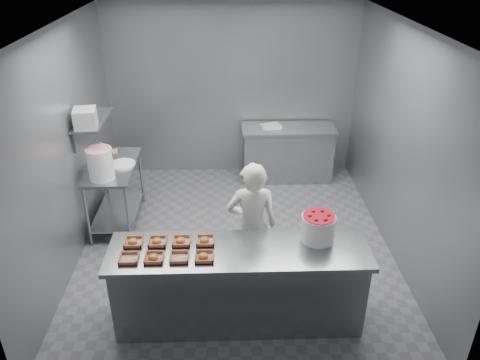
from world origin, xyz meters
name	(u,v)px	position (x,y,z in m)	size (l,w,h in m)	color
floor	(236,244)	(0.00, 0.00, 0.00)	(4.50, 4.50, 0.00)	#4C4C51
ceiling	(235,26)	(0.00, 0.00, 2.80)	(4.50, 4.50, 0.00)	white
wall_back	(232,91)	(0.00, 2.25, 1.40)	(4.00, 0.04, 2.80)	slate
wall_left	(66,150)	(-2.00, 0.00, 1.40)	(0.04, 4.50, 2.80)	slate
wall_right	(401,146)	(2.00, 0.00, 1.40)	(0.04, 4.50, 2.80)	slate
service_counter	(239,285)	(0.00, -1.35, 0.45)	(2.60, 0.70, 0.90)	slate
prep_table	(115,185)	(-1.65, 0.60, 0.59)	(0.60, 1.20, 0.90)	slate
back_counter	(287,153)	(0.90, 1.90, 0.45)	(1.50, 0.60, 0.90)	slate
wall_shelf	(92,120)	(-1.82, 0.60, 1.55)	(0.35, 0.90, 0.03)	slate
tray_0	(129,258)	(-1.05, -1.48, 0.92)	(0.19, 0.18, 0.04)	tan
tray_1	(154,258)	(-0.82, -1.48, 0.92)	(0.19, 0.18, 0.06)	tan
tray_2	(179,257)	(-0.57, -1.48, 0.92)	(0.19, 0.18, 0.04)	tan
tray_3	(204,257)	(-0.34, -1.48, 0.92)	(0.19, 0.18, 0.06)	tan
tray_4	(133,242)	(-1.06, -1.22, 0.92)	(0.19, 0.18, 0.06)	tan
tray_5	(157,241)	(-0.82, -1.22, 0.92)	(0.19, 0.18, 0.06)	tan
tray_6	(181,241)	(-0.58, -1.22, 0.92)	(0.19, 0.18, 0.06)	tan
tray_7	(205,240)	(-0.34, -1.22, 0.92)	(0.19, 0.18, 0.06)	tan
worker	(252,226)	(0.16, -0.75, 0.78)	(0.57, 0.37, 1.56)	white
strawberry_tub	(318,227)	(0.80, -1.20, 1.05)	(0.34, 0.34, 0.28)	white
glaze_bucket	(100,163)	(-1.69, 0.23, 1.11)	(0.34, 0.32, 0.49)	white
bucket_lid	(122,164)	(-1.51, 0.60, 0.91)	(0.34, 0.34, 0.03)	white
rag	(112,151)	(-1.74, 1.04, 0.91)	(0.14, 0.12, 0.02)	#CCB28C
appliance	(85,118)	(-1.82, 0.33, 1.68)	(0.26, 0.30, 0.23)	gray
paper_stack	(271,126)	(0.62, 1.90, 0.92)	(0.30, 0.22, 0.05)	silver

